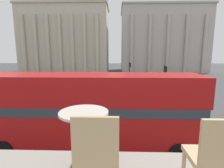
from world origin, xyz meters
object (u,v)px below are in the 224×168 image
object	(u,v)px
plaza_building_right	(161,41)
cafe_chair_0	(97,153)
pedestrian_olive	(132,83)
cafe_dining_table	(84,127)
cafe_chair_1	(215,157)
traffic_light_near	(102,90)
pedestrian_white	(165,106)
pedestrian_blue	(165,79)
traffic_light_mid	(165,77)
traffic_light_far	(130,70)
double_decker_bus	(93,108)
plaza_building_left	(66,40)
pedestrian_red	(135,80)

from	to	relation	value
plaza_building_right	cafe_chair_0	bearing A→B (deg)	-104.13
plaza_building_right	pedestrian_olive	size ratio (longest dim) A/B	14.61
cafe_dining_table	cafe_chair_1	xyz separation A→B (m)	(1.27, -0.58, -0.02)
traffic_light_near	pedestrian_white	distance (m)	5.35
cafe_chair_1	pedestrian_blue	xyz separation A→B (m)	(7.28, 28.36, -3.26)
traffic_light_mid	pedestrian_olive	xyz separation A→B (m)	(-3.30, 5.00, -1.57)
traffic_light_mid	traffic_light_near	bearing A→B (deg)	-136.73
traffic_light_far	cafe_chair_1	bearing A→B (deg)	-92.44
pedestrian_white	double_decker_bus	bearing A→B (deg)	-174.81
traffic_light_near	pedestrian_white	bearing A→B (deg)	-1.23
plaza_building_right	pedestrian_olive	world-z (taller)	plaza_building_right
double_decker_bus	traffic_light_far	distance (m)	20.72
traffic_light_mid	pedestrian_olive	size ratio (longest dim) A/B	2.31
traffic_light_far	pedestrian_blue	bearing A→B (deg)	3.84
cafe_chair_0	cafe_chair_1	world-z (taller)	same
plaza_building_right	pedestrian_white	bearing A→B (deg)	-102.86
cafe_chair_1	traffic_light_far	bearing A→B (deg)	91.70
cafe_dining_table	plaza_building_left	bearing A→B (deg)	106.36
plaza_building_right	pedestrian_red	bearing A→B (deg)	-111.19
pedestrian_blue	traffic_light_mid	bearing A→B (deg)	-12.58
traffic_light_mid	plaza_building_right	bearing A→B (deg)	77.33
pedestrian_white	plaza_building_right	bearing A→B (deg)	38.93
traffic_light_mid	pedestrian_red	distance (m)	8.30
cafe_chair_0	traffic_light_mid	xyz separation A→B (m)	(5.71, 18.94, -1.70)
traffic_light_mid	cafe_dining_table	bearing A→B (deg)	-107.87
plaza_building_left	plaza_building_right	bearing A→B (deg)	9.06
cafe_chair_0	traffic_light_near	distance (m)	12.75
cafe_dining_table	pedestrian_white	size ratio (longest dim) A/B	0.43
plaza_building_right	traffic_light_near	distance (m)	44.24
double_decker_bus	traffic_light_near	bearing A→B (deg)	93.92
plaza_building_left	pedestrian_olive	world-z (taller)	plaza_building_left
plaza_building_left	pedestrian_white	bearing A→B (deg)	-63.18
traffic_light_mid	pedestrian_olive	bearing A→B (deg)	123.40
traffic_light_mid	cafe_chair_0	bearing A→B (deg)	-106.76
traffic_light_mid	cafe_chair_1	bearing A→B (deg)	-103.79
pedestrian_blue	pedestrian_white	world-z (taller)	pedestrian_blue
traffic_light_far	pedestrian_white	xyz separation A→B (m)	(1.85, -15.49, -1.54)
traffic_light_far	cafe_dining_table	bearing A→B (deg)	-95.15
pedestrian_olive	pedestrian_white	xyz separation A→B (m)	(1.69, -11.52, -0.00)
traffic_light_near	pedestrian_olive	distance (m)	12.00
cafe_chair_1	pedestrian_white	size ratio (longest dim) A/B	0.54
plaza_building_right	traffic_light_far	distance (m)	28.94
cafe_chair_0	traffic_light_far	xyz separation A→B (m)	(2.24, 27.92, -1.73)
cafe_dining_table	traffic_light_near	world-z (taller)	cafe_dining_table
cafe_chair_1	traffic_light_far	world-z (taller)	cafe_chair_1
cafe_chair_1	pedestrian_olive	bearing A→B (deg)	90.90
double_decker_bus	traffic_light_far	xyz separation A→B (m)	(3.38, 20.44, 0.22)
pedestrian_blue	pedestrian_olive	world-z (taller)	pedestrian_blue
plaza_building_left	traffic_light_near	xyz separation A→B (m)	(13.41, -36.69, -6.94)
cafe_chair_0	cafe_chair_1	distance (m)	1.05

